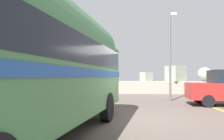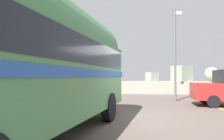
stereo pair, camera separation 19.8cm
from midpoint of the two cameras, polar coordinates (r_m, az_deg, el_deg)
ground at (r=7.75m, az=5.51°, el=-13.12°), size 32.00×26.00×0.02m
breakwater at (r=19.41m, az=6.90°, el=-3.94°), size 31.36×2.25×2.48m
vintage_coach at (r=5.30m, az=-19.17°, el=3.88°), size 3.73×8.85×3.70m
lamp_post at (r=13.83m, az=17.11°, el=5.46°), size 0.60×0.73×5.71m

